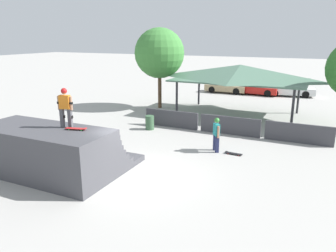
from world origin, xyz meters
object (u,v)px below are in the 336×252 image
skateboard_on_deck (77,129)px  skater_on_deck (65,105)px  tree_beside_pavilion (160,53)px  skateboard_on_ground (233,153)px  bystander_walking (216,132)px  parked_car_red (256,88)px  trash_bin (150,123)px  parked_car_tan (226,87)px  parked_car_white (289,90)px

skateboard_on_deck → skater_on_deck: bearing=154.0°
tree_beside_pavilion → skateboard_on_ground: bearing=-45.4°
bystander_walking → skater_on_deck: bearing=103.2°
bystander_walking → parked_car_red: bystander_walking is taller
skateboard_on_deck → trash_bin: bearing=81.5°
tree_beside_pavilion → parked_car_tan: tree_beside_pavilion is taller
skateboard_on_ground → parked_car_tan: (-5.15, 17.29, 0.54)m
skater_on_deck → bystander_walking: bearing=33.7°
parked_car_white → bystander_walking: bearing=-103.7°
skater_on_deck → tree_beside_pavilion: (-2.40, 13.09, 1.34)m
skateboard_on_ground → parked_car_tan: bearing=-69.9°
skateboard_on_deck → skateboard_on_ground: (4.94, 5.17, -1.97)m
trash_bin → parked_car_white: parked_car_white is taller
parked_car_tan → parked_car_white: 5.99m
parked_car_red → skateboard_on_deck: bearing=-93.5°
trash_bin → parked_car_red: size_ratio=0.21×
skateboard_on_ground → tree_beside_pavilion: size_ratio=0.14×
trash_bin → tree_beside_pavilion: bearing=110.9°
trash_bin → parked_car_white: 17.13m
tree_beside_pavilion → parked_car_red: size_ratio=1.50×
bystander_walking → parked_car_red: size_ratio=0.42×
tree_beside_pavilion → trash_bin: size_ratio=7.21×
bystander_walking → tree_beside_pavilion: 11.11m
skateboard_on_deck → trash_bin: skateboard_on_deck is taller
bystander_walking → parked_car_red: 17.40m
bystander_walking → parked_car_tan: 17.72m
skateboard_on_ground → tree_beside_pavilion: bearing=-41.9°
skateboard_on_ground → trash_bin: bearing=-17.4°
bystander_walking → tree_beside_pavilion: bearing=6.9°
trash_bin → parked_car_tan: 15.13m
parked_car_red → trash_bin: bearing=-99.5°
parked_car_white → parked_car_red: bearing=-177.4°
trash_bin → parked_car_tan: bearing=87.9°
bystander_walking → parked_car_red: (-1.28, 17.35, -0.40)m
parked_car_tan → parked_car_white: size_ratio=0.89×
tree_beside_pavilion → parked_car_white: bearing=48.8°
skateboard_on_deck → skateboard_on_ground: bearing=31.9°
parked_car_tan → parked_car_white: (5.95, 0.73, 0.00)m
skateboard_on_deck → tree_beside_pavilion: tree_beside_pavilion is taller
bystander_walking → parked_car_tan: size_ratio=0.42×
parked_car_tan → parked_car_red: size_ratio=1.00×
skateboard_on_deck → parked_car_red: 22.82m
trash_bin → skateboard_on_ground: bearing=-20.8°
skateboard_on_deck → skateboard_on_ground: skateboard_on_deck is taller
trash_bin → skateboard_on_deck: bearing=-84.1°
parked_car_tan → bystander_walking: bearing=-74.9°
parked_car_white → parked_car_tan: bearing=178.7°
skater_on_deck → parked_car_tan: 22.45m
parked_car_red → parked_car_white: (2.97, 0.57, 0.00)m
bystander_walking → parked_car_tan: bearing=-20.8°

